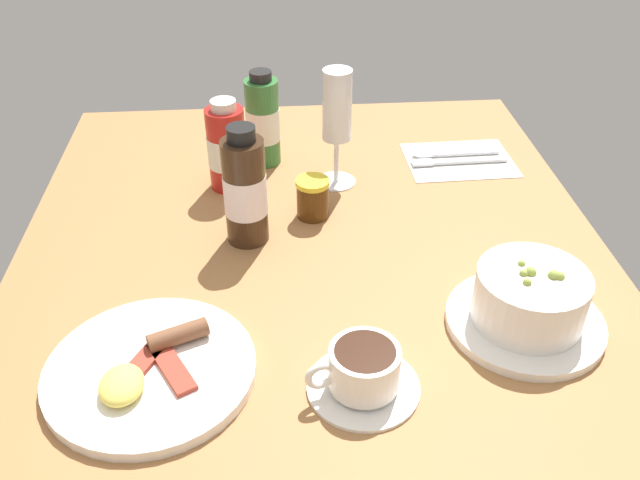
% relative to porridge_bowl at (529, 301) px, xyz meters
% --- Properties ---
extents(ground_plane, '(1.10, 0.84, 0.03)m').
position_rel_porridge_bowl_xyz_m(ground_plane, '(0.12, 0.25, -0.05)').
color(ground_plane, '#9E6B3D').
extents(porridge_bowl, '(0.19, 0.19, 0.09)m').
position_rel_porridge_bowl_xyz_m(porridge_bowl, '(0.00, 0.00, 0.00)').
color(porridge_bowl, white).
rests_on(porridge_bowl, ground_plane).
extents(cutlery_setting, '(0.14, 0.19, 0.01)m').
position_rel_porridge_bowl_xyz_m(cutlery_setting, '(0.42, -0.02, -0.04)').
color(cutlery_setting, white).
rests_on(cutlery_setting, ground_plane).
extents(coffee_cup, '(0.13, 0.13, 0.06)m').
position_rel_porridge_bowl_xyz_m(coffee_cup, '(-0.09, 0.21, -0.01)').
color(coffee_cup, white).
rests_on(coffee_cup, ground_plane).
extents(wine_glass, '(0.06, 0.06, 0.19)m').
position_rel_porridge_bowl_xyz_m(wine_glass, '(0.37, 0.20, 0.08)').
color(wine_glass, white).
rests_on(wine_glass, ground_plane).
extents(jam_jar, '(0.05, 0.05, 0.06)m').
position_rel_porridge_bowl_xyz_m(jam_jar, '(0.27, 0.24, -0.01)').
color(jam_jar, '#4B2B0D').
rests_on(jam_jar, ground_plane).
extents(sauce_bottle_brown, '(0.06, 0.06, 0.18)m').
position_rel_porridge_bowl_xyz_m(sauce_bottle_brown, '(0.22, 0.34, 0.04)').
color(sauce_bottle_brown, '#382314').
rests_on(sauce_bottle_brown, ground_plane).
extents(sauce_bottle_red, '(0.06, 0.06, 0.15)m').
position_rel_porridge_bowl_xyz_m(sauce_bottle_red, '(0.37, 0.37, 0.03)').
color(sauce_bottle_red, '#B21E19').
rests_on(sauce_bottle_red, ground_plane).
extents(sauce_bottle_green, '(0.06, 0.06, 0.16)m').
position_rel_porridge_bowl_xyz_m(sauce_bottle_green, '(0.45, 0.31, 0.04)').
color(sauce_bottle_green, '#337233').
rests_on(sauce_bottle_green, ground_plane).
extents(breakfast_plate, '(0.24, 0.24, 0.04)m').
position_rel_porridge_bowl_xyz_m(breakfast_plate, '(-0.05, 0.45, -0.03)').
color(breakfast_plate, white).
rests_on(breakfast_plate, ground_plane).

